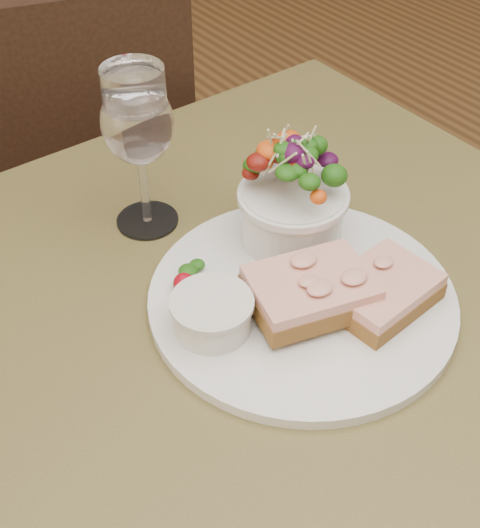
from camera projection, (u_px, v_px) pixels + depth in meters
cafe_table at (272, 385)px, 0.79m from camera, size 0.80×0.80×0.75m
chair_far at (75, 268)px, 1.46m from camera, size 0.53×0.53×0.90m
dinner_plate at (302, 299)px, 0.73m from camera, size 0.31×0.31×0.01m
sandwich_front at (382, 291)px, 0.71m from camera, size 0.11×0.09×0.03m
sandwich_back at (310, 291)px, 0.70m from camera, size 0.13×0.11×0.03m
ramekin at (212, 313)px, 0.68m from camera, size 0.07×0.07×0.04m
salad_bowl at (293, 194)px, 0.75m from camera, size 0.11×0.11×0.13m
garnish at (189, 278)px, 0.73m from camera, size 0.05×0.04×0.02m
wine_glass at (138, 127)px, 0.75m from camera, size 0.08×0.08×0.18m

